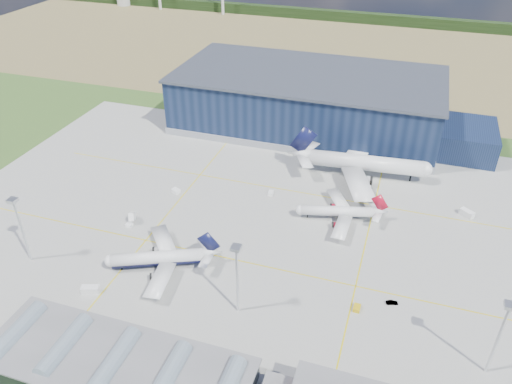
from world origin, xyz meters
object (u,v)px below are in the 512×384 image
(gse_cart_b, at_px, (176,191))
(airliner_navy, at_px, (157,252))
(airliner_widebody, at_px, (366,156))
(gse_van_a, at_px, (90,290))
(light_mast_east, at_px, (502,328))
(gse_tug_b, at_px, (357,308))
(gse_tug_c, at_px, (358,190))
(car_b, at_px, (392,303))
(airstair, at_px, (132,219))
(gse_cart_a, at_px, (271,193))
(gse_van_b, at_px, (467,213))
(light_mast_center, at_px, (237,269))
(hangar, at_px, (313,103))
(airliner_red, at_px, (338,207))
(light_mast_west, at_px, (19,220))

(gse_cart_b, bearing_deg, airliner_navy, -135.34)
(airliner_widebody, bearing_deg, gse_van_a, -130.99)
(light_mast_east, xyz_separation_m, gse_tug_b, (-33.31, 10.64, -14.82))
(light_mast_east, distance_m, gse_tug_c, 84.79)
(car_b, bearing_deg, airliner_widebody, -2.50)
(gse_van_a, bearing_deg, gse_tug_c, -58.60)
(airliner_navy, relative_size, gse_tug_c, 10.40)
(gse_tug_c, relative_size, airstair, 0.77)
(gse_cart_a, bearing_deg, gse_cart_b, -168.45)
(gse_cart_b, bearing_deg, airliner_widebody, -36.49)
(light_mast_east, distance_m, gse_cart_b, 120.27)
(gse_van_b, bearing_deg, light_mast_center, 175.24)
(airliner_widebody, xyz_separation_m, gse_van_b, (38.80, -16.53, -8.24))
(hangar, xyz_separation_m, car_b, (48.07, -108.82, -11.07))
(gse_tug_c, bearing_deg, gse_van_a, -108.86)
(light_mast_center, relative_size, gse_cart_b, 6.78)
(airliner_red, relative_size, gse_van_b, 6.42)
(gse_tug_c, xyz_separation_m, car_b, (17.87, -56.20, -0.21))
(gse_van_a, bearing_deg, light_mast_east, -105.00)
(gse_van_a, bearing_deg, airliner_widebody, -54.55)
(gse_tug_b, height_order, gse_cart_a, gse_tug_b)
(gse_tug_c, bearing_deg, gse_tug_b, -60.88)
(light_mast_east, xyz_separation_m, gse_cart_a, (-73.50, 60.16, -14.82))
(light_mast_west, relative_size, car_b, 6.89)
(gse_cart_b, bearing_deg, light_mast_center, -113.22)
(hangar, height_order, airstair, hangar)
(gse_van_b, height_order, car_b, gse_van_b)
(airliner_red, bearing_deg, gse_van_b, -173.76)
(gse_van_a, bearing_deg, car_b, -93.43)
(airliner_navy, xyz_separation_m, car_b, (70.45, 6.54, -5.37))
(gse_van_a, relative_size, airstair, 1.17)
(airliner_red, distance_m, gse_cart_a, 28.35)
(airliner_navy, xyz_separation_m, gse_van_b, (91.66, 59.02, -4.75))
(gse_tug_c, bearing_deg, car_b, -51.27)
(airliner_navy, xyz_separation_m, airstair, (-19.83, 18.43, -4.47))
(light_mast_west, relative_size, airliner_navy, 0.63)
(car_b, bearing_deg, gse_van_a, 88.42)
(gse_cart_a, xyz_separation_m, car_b, (49.38, -44.18, -0.06))
(light_mast_east, bearing_deg, gse_van_a, -176.35)
(gse_tug_b, bearing_deg, car_b, 31.72)
(airliner_red, distance_m, gse_van_a, 85.25)
(hangar, bearing_deg, airstair, -113.53)
(light_mast_center, height_order, airliner_navy, light_mast_center)
(hangar, height_order, gse_tug_b, hangar)
(airliner_red, height_order, airliner_widebody, airliner_widebody)
(gse_van_b, bearing_deg, airliner_widebody, 104.36)
(airliner_widebody, height_order, gse_van_b, airliner_widebody)
(airliner_red, height_order, gse_van_a, airliner_red)
(airliner_navy, height_order, gse_van_a, airliner_navy)
(airliner_red, height_order, car_b, airliner_red)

